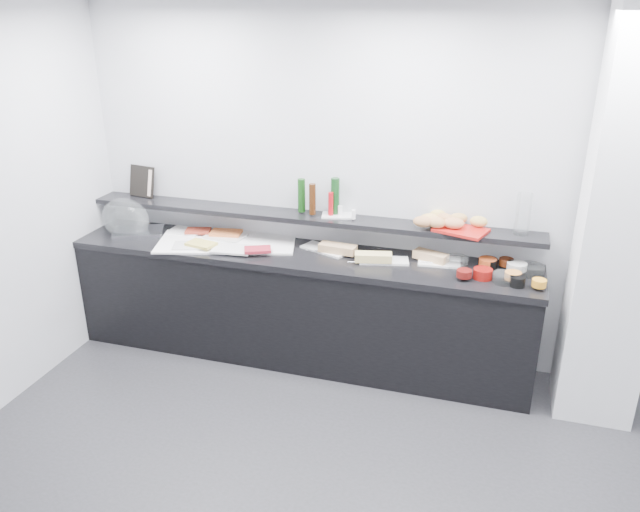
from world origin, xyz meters
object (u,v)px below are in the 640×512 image
(condiment_tray, at_px, (338,215))
(bread_tray, at_px, (461,230))
(carafe, at_px, (523,214))
(cloche_base, at_px, (139,232))
(framed_print, at_px, (142,181))
(sandwich_plate_mid, at_px, (384,261))

(condiment_tray, height_order, bread_tray, bread_tray)
(bread_tray, relative_size, carafe, 1.18)
(cloche_base, relative_size, condiment_tray, 1.58)
(framed_print, distance_m, condiment_tray, 1.73)
(bread_tray, bearing_deg, condiment_tray, -166.82)
(framed_print, height_order, condiment_tray, framed_print)
(bread_tray, distance_m, carafe, 0.44)
(bread_tray, bearing_deg, sandwich_plate_mid, -149.27)
(framed_print, height_order, bread_tray, framed_print)
(cloche_base, xyz_separation_m, bread_tray, (2.58, 0.14, 0.24))
(sandwich_plate_mid, height_order, condiment_tray, condiment_tray)
(carafe, bearing_deg, framed_print, 179.15)
(cloche_base, distance_m, bread_tray, 2.59)
(bread_tray, bearing_deg, framed_print, -164.61)
(sandwich_plate_mid, distance_m, bread_tray, 0.60)
(sandwich_plate_mid, xyz_separation_m, framed_print, (-2.13, 0.23, 0.37))
(cloche_base, relative_size, bread_tray, 1.10)
(cloche_base, bearing_deg, condiment_tray, -16.02)
(framed_print, height_order, carafe, carafe)
(sandwich_plate_mid, xyz_separation_m, bread_tray, (0.53, 0.12, 0.25))
(framed_print, distance_m, carafe, 3.07)
(sandwich_plate_mid, bearing_deg, cloche_base, 167.36)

